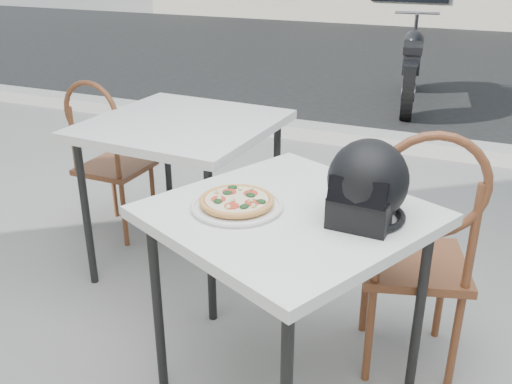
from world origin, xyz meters
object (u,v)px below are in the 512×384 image
at_px(pizza, 237,200).
at_px(cafe_chair_main, 420,243).
at_px(helmet, 367,186).
at_px(cafe_chair_side, 106,151).
at_px(cafe_table_main, 289,229).
at_px(motorcycle, 411,66).
at_px(cafe_table_side, 183,135).
at_px(plate, 237,206).

bearing_deg(pizza, cafe_chair_main, 32.62).
xyz_separation_m(helmet, cafe_chair_side, (-1.66, 0.79, -0.37)).
distance_m(cafe_chair_main, cafe_chair_side, 1.89).
bearing_deg(pizza, cafe_table_main, 18.54).
bearing_deg(helmet, pizza, -165.46).
distance_m(helmet, cafe_chair_main, 0.45).
height_order(cafe_table_main, motorcycle, motorcycle).
bearing_deg(cafe_table_side, cafe_chair_main, -16.83).
distance_m(cafe_chair_main, cafe_table_side, 1.29).
xyz_separation_m(plate, cafe_table_side, (-0.64, 0.74, -0.05)).
height_order(plate, pizza, pizza).
xyz_separation_m(plate, pizza, (0.00, 0.00, 0.02)).
distance_m(cafe_table_main, plate, 0.20).
bearing_deg(motorcycle, cafe_table_main, -94.02).
xyz_separation_m(pizza, motorcycle, (-0.13, 4.72, -0.41)).
distance_m(helmet, motorcycle, 4.69).
bearing_deg(helmet, cafe_table_main, -170.17).
xyz_separation_m(cafe_chair_main, cafe_table_side, (-1.22, 0.37, 0.16)).
bearing_deg(cafe_table_main, cafe_chair_side, 149.63).
distance_m(cafe_table_main, motorcycle, 4.68).
relative_size(plate, cafe_chair_side, 0.44).
bearing_deg(cafe_chair_side, plate, 145.51).
relative_size(plate, motorcycle, 0.23).
bearing_deg(plate, cafe_table_side, 130.93).
bearing_deg(plate, helmet, 11.92).
bearing_deg(motorcycle, cafe_chair_main, -88.41).
bearing_deg(plate, cafe_chair_main, 32.62).
distance_m(cafe_table_side, cafe_chair_side, 0.65).
xyz_separation_m(pizza, cafe_chair_main, (0.58, 0.37, -0.23)).
height_order(helmet, cafe_table_side, helmet).
relative_size(cafe_chair_main, motorcycle, 0.57).
distance_m(helmet, cafe_chair_side, 1.88).
relative_size(plate, cafe_chair_main, 0.40).
xyz_separation_m(helmet, cafe_chair_main, (0.16, 0.28, -0.32)).
bearing_deg(cafe_table_side, helmet, -31.54).
relative_size(pizza, motorcycle, 0.18).
distance_m(plate, helmet, 0.44).
relative_size(pizza, cafe_chair_side, 0.34).
relative_size(helmet, cafe_chair_main, 0.27).
distance_m(cafe_table_main, cafe_chair_side, 1.64).
height_order(plate, cafe_table_side, cafe_table_side).
relative_size(cafe_table_main, motorcycle, 0.59).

